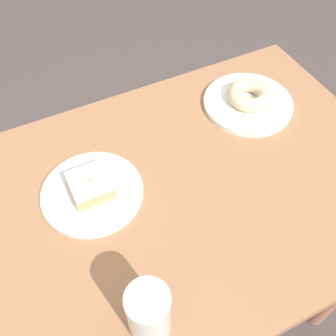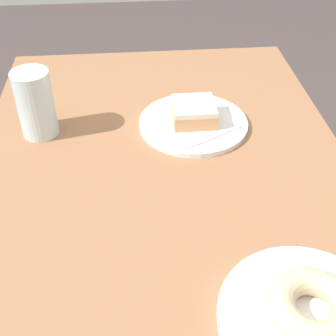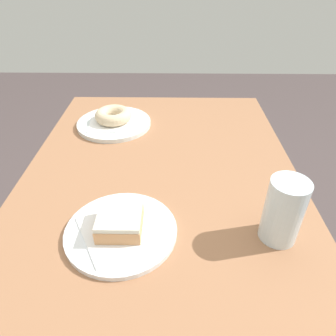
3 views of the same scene
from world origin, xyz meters
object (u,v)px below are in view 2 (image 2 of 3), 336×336
at_px(donut_glazed_square, 194,112).
at_px(water_glass, 35,104).
at_px(plate_sugar_ring, 308,320).
at_px(plate_glazed_square, 193,123).
at_px(donut_sugar_ring, 313,307).

xyz_separation_m(donut_glazed_square, water_glass, (0.00, 0.31, 0.03)).
relative_size(plate_sugar_ring, plate_glazed_square, 1.05).
bearing_deg(water_glass, donut_glazed_square, -90.46).
distance_m(donut_sugar_ring, water_glass, 0.62).
distance_m(plate_glazed_square, water_glass, 0.32).
bearing_deg(donut_glazed_square, water_glass, 89.54).
xyz_separation_m(plate_sugar_ring, donut_glazed_square, (0.47, 0.09, 0.03)).
height_order(plate_glazed_square, water_glass, water_glass).
xyz_separation_m(plate_sugar_ring, water_glass, (0.47, 0.40, 0.06)).
relative_size(plate_sugar_ring, donut_sugar_ring, 2.03).
height_order(plate_sugar_ring, donut_sugar_ring, donut_sugar_ring).
xyz_separation_m(plate_sugar_ring, donut_sugar_ring, (0.00, 0.00, 0.03)).
distance_m(plate_sugar_ring, donut_glazed_square, 0.48).
distance_m(plate_sugar_ring, plate_glazed_square, 0.47).
height_order(donut_sugar_ring, donut_glazed_square, same).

